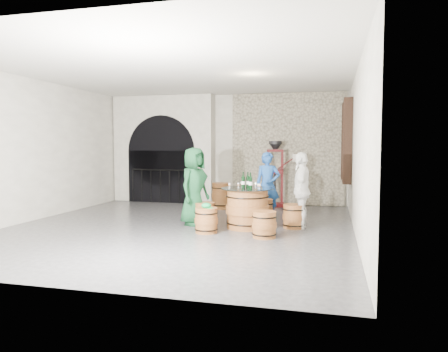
% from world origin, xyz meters
% --- Properties ---
extents(ground, '(8.00, 8.00, 0.00)m').
position_xyz_m(ground, '(0.00, 0.00, 0.00)').
color(ground, '#323234').
rests_on(ground, ground).
extents(wall_back, '(8.00, 0.00, 8.00)m').
position_xyz_m(wall_back, '(0.00, 4.00, 1.60)').
color(wall_back, beige).
rests_on(wall_back, ground).
extents(wall_front, '(8.00, 0.00, 8.00)m').
position_xyz_m(wall_front, '(0.00, -4.00, 1.60)').
color(wall_front, beige).
rests_on(wall_front, ground).
extents(wall_left, '(0.00, 8.00, 8.00)m').
position_xyz_m(wall_left, '(-3.50, 0.00, 1.60)').
color(wall_left, beige).
rests_on(wall_left, ground).
extents(wall_right, '(0.00, 8.00, 8.00)m').
position_xyz_m(wall_right, '(3.50, 0.00, 1.60)').
color(wall_right, beige).
rests_on(wall_right, ground).
extents(ceiling, '(8.00, 8.00, 0.00)m').
position_xyz_m(ceiling, '(0.00, 0.00, 3.20)').
color(ceiling, beige).
rests_on(ceiling, wall_back).
extents(stone_facing_panel, '(3.20, 0.12, 3.18)m').
position_xyz_m(stone_facing_panel, '(1.80, 3.94, 1.60)').
color(stone_facing_panel, '#A19981').
rests_on(stone_facing_panel, ground).
extents(arched_opening, '(3.10, 0.60, 3.19)m').
position_xyz_m(arched_opening, '(-1.90, 3.74, 1.58)').
color(arched_opening, beige).
rests_on(arched_opening, ground).
extents(shuttered_window, '(0.23, 1.10, 2.00)m').
position_xyz_m(shuttered_window, '(3.38, 2.40, 1.80)').
color(shuttered_window, black).
rests_on(shuttered_window, wall_right).
extents(barrel_table, '(1.08, 1.08, 0.83)m').
position_xyz_m(barrel_table, '(1.39, 0.19, 0.41)').
color(barrel_table, brown).
rests_on(barrel_table, ground).
extents(barrel_stool_left, '(0.47, 0.47, 0.49)m').
position_xyz_m(barrel_stool_left, '(0.44, 0.27, 0.24)').
color(barrel_stool_left, brown).
rests_on(barrel_stool_left, ground).
extents(barrel_stool_far, '(0.47, 0.47, 0.49)m').
position_xyz_m(barrel_stool_far, '(1.56, 1.12, 0.24)').
color(barrel_stool_far, brown).
rests_on(barrel_stool_far, ground).
extents(barrel_stool_right, '(0.47, 0.47, 0.49)m').
position_xyz_m(barrel_stool_right, '(2.31, 0.43, 0.24)').
color(barrel_stool_right, brown).
rests_on(barrel_stool_right, ground).
extents(barrel_stool_near_right, '(0.47, 0.47, 0.49)m').
position_xyz_m(barrel_stool_near_right, '(1.86, -0.63, 0.24)').
color(barrel_stool_near_right, brown).
rests_on(barrel_stool_near_right, ground).
extents(barrel_stool_near_left, '(0.47, 0.47, 0.49)m').
position_xyz_m(barrel_stool_near_left, '(0.70, -0.47, 0.24)').
color(barrel_stool_near_left, brown).
rests_on(barrel_stool_near_left, ground).
extents(green_cap, '(0.24, 0.19, 0.10)m').
position_xyz_m(green_cap, '(0.71, -0.47, 0.53)').
color(green_cap, '#0C8A40').
rests_on(green_cap, barrel_stool_near_left).
extents(person_green, '(0.74, 0.93, 1.66)m').
position_xyz_m(person_green, '(0.21, 0.29, 0.83)').
color(person_green, '#103B1F').
rests_on(person_green, ground).
extents(person_blue, '(0.62, 0.46, 1.55)m').
position_xyz_m(person_blue, '(1.62, 1.42, 0.77)').
color(person_blue, navy).
rests_on(person_blue, ground).
extents(person_white, '(0.42, 0.93, 1.56)m').
position_xyz_m(person_white, '(2.45, 0.47, 0.78)').
color(person_white, white).
rests_on(person_white, ground).
extents(wine_bottle_left, '(0.08, 0.08, 0.32)m').
position_xyz_m(wine_bottle_left, '(1.29, 0.21, 0.96)').
color(wine_bottle_left, black).
rests_on(wine_bottle_left, barrel_table).
extents(wine_bottle_center, '(0.08, 0.08, 0.32)m').
position_xyz_m(wine_bottle_center, '(1.46, 0.12, 0.96)').
color(wine_bottle_center, black).
rests_on(wine_bottle_center, barrel_table).
extents(wine_bottle_right, '(0.08, 0.08, 0.32)m').
position_xyz_m(wine_bottle_right, '(1.37, 0.31, 0.96)').
color(wine_bottle_right, black).
rests_on(wine_bottle_right, barrel_table).
extents(tasting_glass_a, '(0.05, 0.05, 0.10)m').
position_xyz_m(tasting_glass_a, '(1.03, 0.10, 0.88)').
color(tasting_glass_a, '#BC5E24').
rests_on(tasting_glass_a, barrel_table).
extents(tasting_glass_b, '(0.05, 0.05, 0.10)m').
position_xyz_m(tasting_glass_b, '(1.61, 0.16, 0.88)').
color(tasting_glass_b, '#BC5E24').
rests_on(tasting_glass_b, barrel_table).
extents(tasting_glass_c, '(0.05, 0.05, 0.10)m').
position_xyz_m(tasting_glass_c, '(1.23, 0.35, 0.88)').
color(tasting_glass_c, '#BC5E24').
rests_on(tasting_glass_c, barrel_table).
extents(tasting_glass_d, '(0.05, 0.05, 0.10)m').
position_xyz_m(tasting_glass_d, '(1.51, 0.41, 0.88)').
color(tasting_glass_d, '#BC5E24').
rests_on(tasting_glass_d, barrel_table).
extents(tasting_glass_e, '(0.05, 0.05, 0.10)m').
position_xyz_m(tasting_glass_e, '(1.66, 0.08, 0.88)').
color(tasting_glass_e, '#BC5E24').
rests_on(tasting_glass_e, barrel_table).
extents(tasting_glass_f, '(0.05, 0.05, 0.10)m').
position_xyz_m(tasting_glass_f, '(1.18, 0.25, 0.88)').
color(tasting_glass_f, '#BC5E24').
rests_on(tasting_glass_f, barrel_table).
extents(side_barrel, '(0.52, 0.52, 0.70)m').
position_xyz_m(side_barrel, '(0.16, 2.72, 0.35)').
color(side_barrel, brown).
rests_on(side_barrel, ground).
extents(corking_press, '(0.77, 0.45, 1.83)m').
position_xyz_m(corking_press, '(1.51, 3.48, 1.06)').
color(corking_press, '#440B0C').
rests_on(corking_press, ground).
extents(control_box, '(0.18, 0.10, 0.22)m').
position_xyz_m(control_box, '(2.05, 3.86, 1.35)').
color(control_box, silver).
rests_on(control_box, wall_back).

